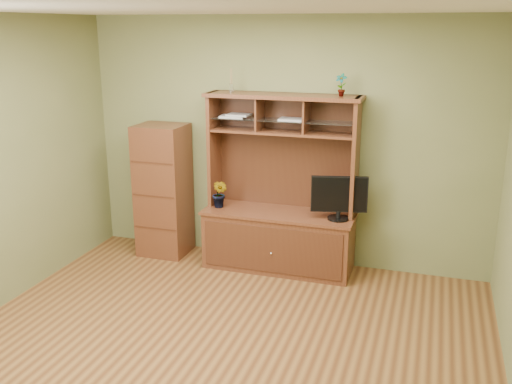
% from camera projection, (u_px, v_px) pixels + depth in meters
% --- Properties ---
extents(room, '(4.54, 4.04, 2.74)m').
position_uv_depth(room, '(217.00, 191.00, 4.41)').
color(room, '#512E17').
rests_on(room, ground).
extents(media_hutch, '(1.66, 0.61, 1.90)m').
position_uv_depth(media_hutch, '(279.00, 222.00, 6.21)').
color(media_hutch, '#402012').
rests_on(media_hutch, room).
extents(monitor, '(0.57, 0.22, 0.46)m').
position_uv_depth(monitor, '(339.00, 197.00, 5.84)').
color(monitor, black).
rests_on(monitor, media_hutch).
extents(orchid_plant, '(0.21, 0.19, 0.31)m').
position_uv_depth(orchid_plant, '(220.00, 194.00, 6.25)').
color(orchid_plant, '#23541D').
rests_on(orchid_plant, media_hutch).
extents(top_plant, '(0.14, 0.11, 0.23)m').
position_uv_depth(top_plant, '(341.00, 85.00, 5.69)').
color(top_plant, '#2E6523').
rests_on(top_plant, media_hutch).
extents(reed_diffuser, '(0.05, 0.05, 0.25)m').
position_uv_depth(reed_diffuser, '(231.00, 83.00, 6.04)').
color(reed_diffuser, silver).
rests_on(reed_diffuser, media_hutch).
extents(magazines, '(0.92, 0.22, 0.04)m').
position_uv_depth(magazines, '(253.00, 117.00, 6.06)').
color(magazines, '#B6B6BB').
rests_on(magazines, media_hutch).
extents(side_cabinet, '(0.54, 0.49, 1.52)m').
position_uv_depth(side_cabinet, '(163.00, 190.00, 6.56)').
color(side_cabinet, '#402012').
rests_on(side_cabinet, room).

